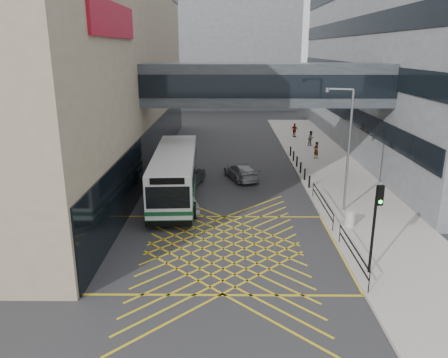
{
  "coord_description": "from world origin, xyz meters",
  "views": [
    {
      "loc": [
        0.2,
        -20.79,
        10.03
      ],
      "look_at": [
        0.0,
        4.0,
        2.6
      ],
      "focal_mm": 35.0,
      "sensor_mm": 36.0,
      "label": 1
    }
  ],
  "objects_px": {
    "car_white": "(183,199)",
    "pedestrian_b": "(311,138)",
    "traffic_light": "(376,217)",
    "pedestrian_a": "(316,150)",
    "car_dark": "(188,177)",
    "bus": "(175,173)",
    "litter_bin": "(350,218)",
    "car_silver": "(241,171)",
    "pedestrian_c": "(295,130)",
    "street_lamp": "(346,143)"
  },
  "relations": [
    {
      "from": "car_dark",
      "to": "pedestrian_b",
      "type": "xyz_separation_m",
      "value": [
        11.79,
        13.97,
        0.18
      ]
    },
    {
      "from": "car_white",
      "to": "pedestrian_b",
      "type": "bearing_deg",
      "value": -136.7
    },
    {
      "from": "car_white",
      "to": "litter_bin",
      "type": "xyz_separation_m",
      "value": [
        9.98,
        -3.05,
        -0.1
      ]
    },
    {
      "from": "street_lamp",
      "to": "bus",
      "type": "bearing_deg",
      "value": -176.87
    },
    {
      "from": "car_dark",
      "to": "pedestrian_a",
      "type": "height_order",
      "value": "pedestrian_a"
    },
    {
      "from": "street_lamp",
      "to": "litter_bin",
      "type": "relative_size",
      "value": 8.03
    },
    {
      "from": "bus",
      "to": "car_white",
      "type": "xyz_separation_m",
      "value": [
        0.71,
        -2.32,
        -1.05
      ]
    },
    {
      "from": "street_lamp",
      "to": "pedestrian_b",
      "type": "distance_m",
      "value": 19.5
    },
    {
      "from": "car_dark",
      "to": "car_silver",
      "type": "height_order",
      "value": "car_dark"
    },
    {
      "from": "bus",
      "to": "car_silver",
      "type": "bearing_deg",
      "value": 41.42
    },
    {
      "from": "car_dark",
      "to": "car_silver",
      "type": "distance_m",
      "value": 4.58
    },
    {
      "from": "car_silver",
      "to": "street_lamp",
      "type": "height_order",
      "value": "street_lamp"
    },
    {
      "from": "pedestrian_a",
      "to": "pedestrian_b",
      "type": "distance_m",
      "value": 5.62
    },
    {
      "from": "bus",
      "to": "street_lamp",
      "type": "xyz_separation_m",
      "value": [
        10.86,
        -2.67,
        2.72
      ]
    },
    {
      "from": "street_lamp",
      "to": "pedestrian_b",
      "type": "relative_size",
      "value": 4.87
    },
    {
      "from": "car_dark",
      "to": "pedestrian_a",
      "type": "xyz_separation_m",
      "value": [
        11.23,
        8.37,
        0.19
      ]
    },
    {
      "from": "litter_bin",
      "to": "pedestrian_c",
      "type": "distance_m",
      "value": 26.64
    },
    {
      "from": "litter_bin",
      "to": "pedestrian_b",
      "type": "distance_m",
      "value": 21.88
    },
    {
      "from": "car_white",
      "to": "pedestrian_c",
      "type": "distance_m",
      "value": 25.88
    },
    {
      "from": "car_silver",
      "to": "litter_bin",
      "type": "bearing_deg",
      "value": 102.41
    },
    {
      "from": "pedestrian_a",
      "to": "litter_bin",
      "type": "bearing_deg",
      "value": 47.58
    },
    {
      "from": "car_silver",
      "to": "litter_bin",
      "type": "relative_size",
      "value": 4.53
    },
    {
      "from": "car_white",
      "to": "car_dark",
      "type": "xyz_separation_m",
      "value": [
        -0.08,
        4.79,
        0.03
      ]
    },
    {
      "from": "car_white",
      "to": "street_lamp",
      "type": "xyz_separation_m",
      "value": [
        10.15,
        -0.35,
        3.77
      ]
    },
    {
      "from": "car_dark",
      "to": "street_lamp",
      "type": "bearing_deg",
      "value": 165.12
    },
    {
      "from": "litter_bin",
      "to": "pedestrian_b",
      "type": "relative_size",
      "value": 0.61
    },
    {
      "from": "car_white",
      "to": "pedestrian_b",
      "type": "distance_m",
      "value": 22.12
    },
    {
      "from": "litter_bin",
      "to": "bus",
      "type": "bearing_deg",
      "value": 153.3
    },
    {
      "from": "car_silver",
      "to": "traffic_light",
      "type": "height_order",
      "value": "traffic_light"
    },
    {
      "from": "car_white",
      "to": "car_silver",
      "type": "relative_size",
      "value": 1.07
    },
    {
      "from": "car_silver",
      "to": "pedestrian_a",
      "type": "height_order",
      "value": "pedestrian_a"
    },
    {
      "from": "bus",
      "to": "car_silver",
      "type": "relative_size",
      "value": 2.79
    },
    {
      "from": "car_white",
      "to": "litter_bin",
      "type": "relative_size",
      "value": 4.84
    },
    {
      "from": "car_dark",
      "to": "street_lamp",
      "type": "distance_m",
      "value": 12.04
    },
    {
      "from": "bus",
      "to": "pedestrian_a",
      "type": "height_order",
      "value": "bus"
    },
    {
      "from": "traffic_light",
      "to": "pedestrian_b",
      "type": "xyz_separation_m",
      "value": [
        2.27,
        27.35,
        -1.99
      ]
    },
    {
      "from": "pedestrian_b",
      "to": "pedestrian_c",
      "type": "height_order",
      "value": "pedestrian_c"
    },
    {
      "from": "car_white",
      "to": "pedestrian_a",
      "type": "relative_size",
      "value": 2.91
    },
    {
      "from": "bus",
      "to": "pedestrian_c",
      "type": "height_order",
      "value": "bus"
    },
    {
      "from": "litter_bin",
      "to": "pedestrian_b",
      "type": "bearing_deg",
      "value": 85.45
    },
    {
      "from": "litter_bin",
      "to": "pedestrian_c",
      "type": "xyz_separation_m",
      "value": [
        0.7,
        26.63,
        0.31
      ]
    },
    {
      "from": "traffic_light",
      "to": "pedestrian_a",
      "type": "bearing_deg",
      "value": 75.23
    },
    {
      "from": "litter_bin",
      "to": "street_lamp",
      "type": "bearing_deg",
      "value": 86.28
    },
    {
      "from": "pedestrian_b",
      "to": "litter_bin",
      "type": "bearing_deg",
      "value": -130.0
    },
    {
      "from": "car_dark",
      "to": "litter_bin",
      "type": "distance_m",
      "value": 12.75
    },
    {
      "from": "traffic_light",
      "to": "pedestrian_a",
      "type": "relative_size",
      "value": 2.7
    },
    {
      "from": "traffic_light",
      "to": "pedestrian_a",
      "type": "xyz_separation_m",
      "value": [
        1.7,
        21.75,
        -1.98
      ]
    },
    {
      "from": "street_lamp",
      "to": "traffic_light",
      "type": "bearing_deg",
      "value": -77.95
    },
    {
      "from": "car_white",
      "to": "pedestrian_b",
      "type": "xyz_separation_m",
      "value": [
        11.71,
        18.76,
        0.21
      ]
    },
    {
      "from": "pedestrian_a",
      "to": "pedestrian_c",
      "type": "xyz_separation_m",
      "value": [
        -0.47,
        10.41,
        -0.0
      ]
    }
  ]
}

